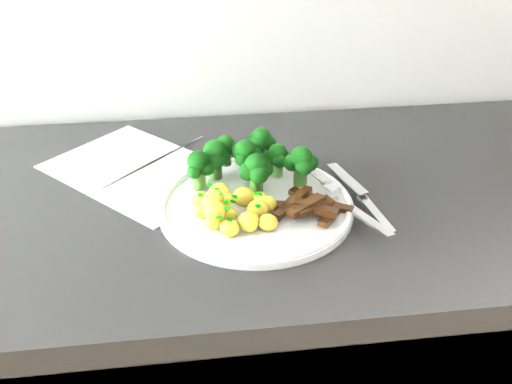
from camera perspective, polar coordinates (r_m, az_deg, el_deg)
recipe_paper at (r=0.99m, az=-11.19°, el=2.10°), size 0.35×0.35×0.00m
plate at (r=0.87m, az=-0.00°, el=-1.23°), size 0.29×0.29×0.02m
broccoli at (r=0.91m, az=-0.56°, el=3.28°), size 0.20×0.13×0.07m
potatoes at (r=0.83m, az=-2.45°, el=-1.57°), size 0.12×0.12×0.04m
beef_strips at (r=0.85m, az=5.21°, el=-1.26°), size 0.13×0.11×0.03m
fork at (r=0.86m, az=9.12°, el=-1.27°), size 0.08×0.19×0.02m
knife at (r=0.89m, az=10.65°, el=-1.14°), size 0.05×0.20×0.02m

